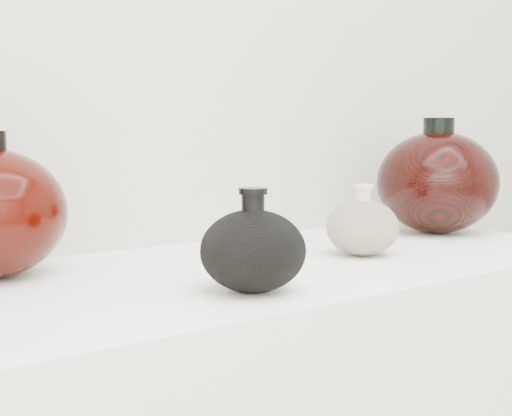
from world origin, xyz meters
TOP-DOWN VIEW (x-y plane):
  - black_gourd_vase at (-0.13, 0.81)m, footprint 0.17×0.17m
  - cream_gourd_vase at (0.18, 0.91)m, footprint 0.13×0.13m
  - right_round_pot at (0.48, 1.01)m, footprint 0.25×0.25m

SIDE VIEW (x-z plane):
  - cream_gourd_vase at x=0.18m, z-range 0.89..1.01m
  - black_gourd_vase at x=-0.13m, z-range 0.89..1.02m
  - right_round_pot at x=0.48m, z-range 0.89..1.12m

